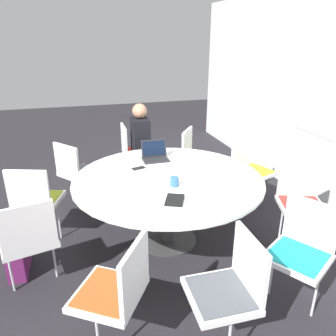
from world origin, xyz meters
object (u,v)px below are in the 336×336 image
at_px(chair_1, 76,169).
at_px(coffee_cup, 175,182).
at_px(laptop, 155,155).
at_px(handbag, 18,259).
at_px(chair_3, 28,236).
at_px(chair_4, 117,287).
at_px(chair_9, 196,154).
at_px(person_0, 142,140).
at_px(cell_phone, 139,168).
at_px(chair_6, 302,246).
at_px(chair_2, 35,197).
at_px(chair_8, 250,166).
at_px(chair_7, 301,197).
at_px(chair_0, 133,148).
at_px(chair_5, 230,285).
at_px(spiral_notebook, 175,200).

xyz_separation_m(chair_1, coffee_cup, (1.25, 0.88, 0.26)).
height_order(laptop, handbag, laptop).
bearing_deg(chair_3, chair_4, -65.44).
height_order(chair_4, chair_9, same).
distance_m(chair_1, person_0, 1.01).
distance_m(coffee_cup, cell_phone, 0.59).
distance_m(chair_1, chair_6, 2.71).
bearing_deg(chair_2, chair_3, -71.17).
relative_size(chair_4, chair_6, 1.00).
distance_m(chair_1, chair_8, 2.18).
relative_size(chair_7, chair_8, 1.00).
xyz_separation_m(coffee_cup, handbag, (-0.12, -1.48, -0.65)).
xyz_separation_m(chair_6, chair_9, (-2.27, -0.03, 0.00)).
bearing_deg(chair_0, chair_6, 16.86).
height_order(chair_7, chair_9, same).
height_order(chair_1, chair_6, same).
height_order(chair_2, chair_7, same).
bearing_deg(chair_5, chair_9, -14.18).
height_order(chair_3, cell_phone, chair_3).
bearing_deg(chair_2, chair_1, 75.95).
xyz_separation_m(chair_3, coffee_cup, (-0.16, 1.31, 0.26)).
relative_size(chair_3, chair_5, 1.00).
height_order(chair_5, chair_8, same).
bearing_deg(chair_8, handbag, -7.39).
height_order(spiral_notebook, cell_phone, spiral_notebook).
distance_m(person_0, spiral_notebook, 1.93).
bearing_deg(chair_7, chair_1, -13.49).
bearing_deg(chair_6, chair_4, 60.60).
relative_size(chair_8, cell_phone, 5.70).
bearing_deg(chair_1, handbag, -65.34).
bearing_deg(chair_9, laptop, -15.26).
height_order(chair_0, chair_7, same).
xyz_separation_m(chair_4, coffee_cup, (-0.96, 0.69, 0.26)).
relative_size(chair_3, person_0, 0.71).
relative_size(chair_3, handbag, 2.44).
relative_size(chair_2, cell_phone, 5.70).
height_order(chair_2, chair_5, same).
relative_size(chair_1, chair_6, 1.00).
bearing_deg(handbag, chair_9, 119.30).
bearing_deg(chair_8, spiral_notebook, 17.55).
bearing_deg(chair_1, cell_phone, 4.35).
bearing_deg(chair_5, chair_7, -51.23).
xyz_separation_m(spiral_notebook, handbag, (-0.41, -1.39, -0.61)).
relative_size(coffee_cup, cell_phone, 0.58).
bearing_deg(chair_8, chair_1, -33.63).
bearing_deg(laptop, chair_4, -111.36).
bearing_deg(chair_2, cell_phone, 15.79).
height_order(chair_6, spiral_notebook, chair_6).
relative_size(chair_4, handbag, 2.44).
distance_m(chair_8, spiral_notebook, 1.71).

